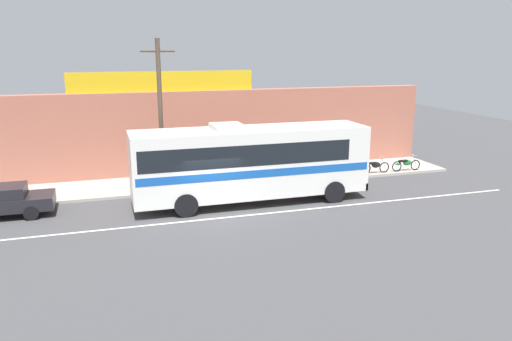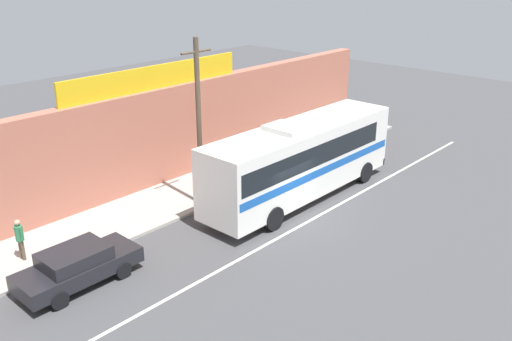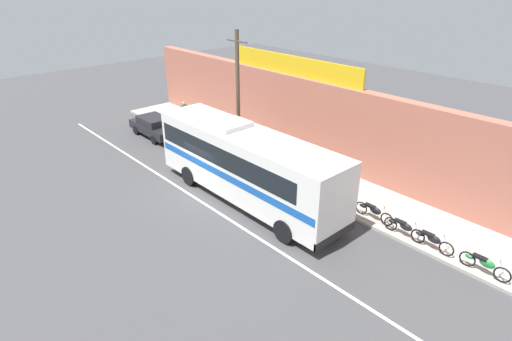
{
  "view_description": "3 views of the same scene",
  "coord_description": "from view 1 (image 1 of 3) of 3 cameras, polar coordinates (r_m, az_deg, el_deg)",
  "views": [
    {
      "loc": [
        -4.44,
        -20.82,
        7.18
      ],
      "look_at": [
        2.26,
        0.69,
        1.62
      ],
      "focal_mm": 35.11,
      "sensor_mm": 36.0,
      "label": 1
    },
    {
      "loc": [
        -16.9,
        -13.48,
        10.74
      ],
      "look_at": [
        -0.78,
        1.19,
        2.18
      ],
      "focal_mm": 38.73,
      "sensor_mm": 36.0,
      "label": 2
    },
    {
      "loc": [
        15.78,
        -10.78,
        10.3
      ],
      "look_at": [
        2.74,
        1.08,
        1.82
      ],
      "focal_mm": 29.03,
      "sensor_mm": 36.0,
      "label": 3
    }
  ],
  "objects": [
    {
      "name": "ground_plane",
      "position": [
        22.47,
        -5.01,
        -4.82
      ],
      "size": [
        70.0,
        70.0,
        0.0
      ],
      "primitive_type": "plane",
      "color": "#444447"
    },
    {
      "name": "sidewalk_slab",
      "position": [
        27.34,
        -7.36,
        -1.33
      ],
      "size": [
        30.0,
        3.6,
        0.14
      ],
      "primitive_type": "cube",
      "color": "#A8A399",
      "rests_on": "ground_plane"
    },
    {
      "name": "storefront_facade",
      "position": [
        28.92,
        -8.25,
        4.21
      ],
      "size": [
        30.0,
        0.7,
        4.8
      ],
      "primitive_type": "cube",
      "color": "#B26651",
      "rests_on": "ground_plane"
    },
    {
      "name": "storefront_billboard",
      "position": [
        28.44,
        -10.56,
        9.95
      ],
      "size": [
        10.16,
        0.12,
        1.1
      ],
      "primitive_type": "cube",
      "color": "gold",
      "rests_on": "storefront_facade"
    },
    {
      "name": "road_center_stripe",
      "position": [
        21.73,
        -4.55,
        -5.46
      ],
      "size": [
        30.0,
        0.14,
        0.01
      ],
      "primitive_type": "cube",
      "color": "silver",
      "rests_on": "ground_plane"
    },
    {
      "name": "intercity_bus",
      "position": [
        23.36,
        -0.76,
        1.21
      ],
      "size": [
        11.05,
        2.67,
        3.78
      ],
      "color": "white",
      "rests_on": "ground_plane"
    },
    {
      "name": "parked_car",
      "position": [
        24.29,
        -27.07,
        -3.08
      ],
      "size": [
        4.26,
        1.83,
        1.37
      ],
      "color": "black",
      "rests_on": "ground_plane"
    },
    {
      "name": "utility_pole",
      "position": [
        24.9,
        -10.82,
        6.29
      ],
      "size": [
        1.6,
        0.22,
        7.46
      ],
      "color": "brown",
      "rests_on": "sidewalk_slab"
    },
    {
      "name": "motorcycle_black",
      "position": [
        29.42,
        13.36,
        0.49
      ],
      "size": [
        1.83,
        0.56,
        0.94
      ],
      "color": "black",
      "rests_on": "sidewalk_slab"
    },
    {
      "name": "motorcycle_blue",
      "position": [
        28.26,
        8.22,
        0.18
      ],
      "size": [
        1.95,
        0.56,
        0.94
      ],
      "color": "black",
      "rests_on": "sidewalk_slab"
    },
    {
      "name": "motorcycle_purple",
      "position": [
        28.81,
        11.27,
        0.32
      ],
      "size": [
        1.88,
        0.56,
        0.94
      ],
      "color": "black",
      "rests_on": "sidewalk_slab"
    },
    {
      "name": "motorcycle_green",
      "position": [
        30.49,
        16.7,
        0.74
      ],
      "size": [
        1.87,
        0.56,
        0.94
      ],
      "color": "black",
      "rests_on": "sidewalk_slab"
    },
    {
      "name": "pedestrian_far_left",
      "position": [
        27.51,
        -6.58,
        0.88
      ],
      "size": [
        0.3,
        0.48,
        1.56
      ],
      "color": "brown",
      "rests_on": "sidewalk_slab"
    }
  ]
}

